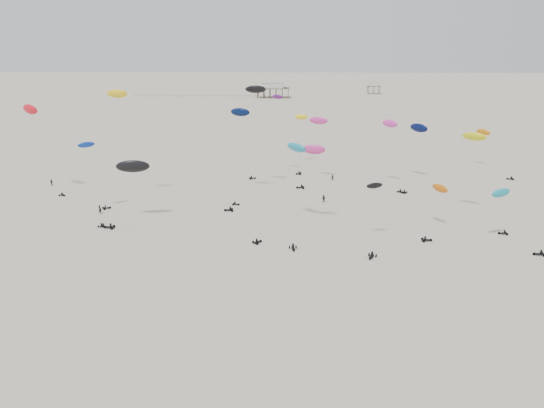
{
  "coord_description": "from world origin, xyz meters",
  "views": [
    {
      "loc": [
        3.73,
        -3.71,
        35.13
      ],
      "look_at": [
        0.0,
        88.0,
        7.0
      ],
      "focal_mm": 35.0,
      "sensor_mm": 36.0,
      "label": 1
    }
  ],
  "objects_px": {
    "pavilion_small": "(374,89)",
    "rig_4": "(392,136)",
    "spectator_0": "(100,214)",
    "rig_9": "(478,150)",
    "pavilion_main": "(273,91)",
    "rig_0": "(309,174)"
  },
  "relations": [
    {
      "from": "rig_4",
      "to": "rig_0",
      "type": "bearing_deg",
      "value": 29.15
    },
    {
      "from": "rig_0",
      "to": "spectator_0",
      "type": "xyz_separation_m",
      "value": [
        -43.95,
        9.78,
        -11.53
      ]
    },
    {
      "from": "rig_0",
      "to": "rig_4",
      "type": "distance_m",
      "value": 40.22
    },
    {
      "from": "pavilion_main",
      "to": "pavilion_small",
      "type": "height_order",
      "value": "pavilion_main"
    },
    {
      "from": "spectator_0",
      "to": "rig_4",
      "type": "bearing_deg",
      "value": -133.82
    },
    {
      "from": "rig_0",
      "to": "rig_9",
      "type": "bearing_deg",
      "value": -169.84
    },
    {
      "from": "pavilion_main",
      "to": "rig_4",
      "type": "height_order",
      "value": "rig_4"
    },
    {
      "from": "pavilion_main",
      "to": "pavilion_small",
      "type": "distance_m",
      "value": 76.16
    },
    {
      "from": "rig_4",
      "to": "pavilion_main",
      "type": "bearing_deg",
      "value": -109.21
    },
    {
      "from": "pavilion_small",
      "to": "rig_4",
      "type": "bearing_deg",
      "value": -97.21
    },
    {
      "from": "rig_0",
      "to": "rig_4",
      "type": "height_order",
      "value": "rig_0"
    },
    {
      "from": "pavilion_main",
      "to": "rig_0",
      "type": "distance_m",
      "value": 258.21
    },
    {
      "from": "rig_4",
      "to": "pavilion_small",
      "type": "bearing_deg",
      "value": -126.06
    },
    {
      "from": "rig_9",
      "to": "spectator_0",
      "type": "bearing_deg",
      "value": 90.51
    },
    {
      "from": "pavilion_small",
      "to": "spectator_0",
      "type": "distance_m",
      "value": 294.36
    },
    {
      "from": "rig_9",
      "to": "spectator_0",
      "type": "height_order",
      "value": "rig_9"
    },
    {
      "from": "pavilion_small",
      "to": "spectator_0",
      "type": "bearing_deg",
      "value": -109.31
    },
    {
      "from": "rig_0",
      "to": "spectator_0",
      "type": "relative_size",
      "value": 8.19
    },
    {
      "from": "spectator_0",
      "to": "rig_9",
      "type": "bearing_deg",
      "value": -153.74
    },
    {
      "from": "pavilion_small",
      "to": "spectator_0",
      "type": "height_order",
      "value": "pavilion_small"
    },
    {
      "from": "rig_9",
      "to": "pavilion_small",
      "type": "bearing_deg",
      "value": -3.91
    },
    {
      "from": "pavilion_small",
      "to": "rig_9",
      "type": "relative_size",
      "value": 0.46
    }
  ]
}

